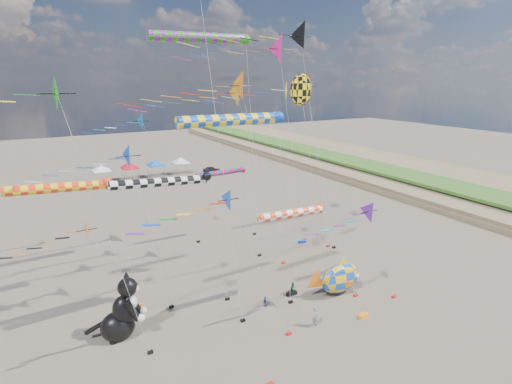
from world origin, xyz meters
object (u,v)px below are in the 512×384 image
at_px(cat_inflatable, 120,306).
at_px(person_adult, 315,317).
at_px(parked_car, 212,169).
at_px(child_green, 293,288).
at_px(child_blue, 265,301).
at_px(fish_inflatable, 340,278).

relative_size(cat_inflatable, person_adult, 3.13).
xyz_separation_m(person_adult, parked_car, (14.01, 52.51, -0.22)).
distance_m(person_adult, child_green, 4.93).
xyz_separation_m(child_green, parked_car, (12.78, 47.74, 0.02)).
relative_size(child_blue, parked_car, 0.27).
distance_m(fish_inflatable, parked_car, 50.63).
relative_size(child_green, parked_car, 0.33).
bearing_deg(child_green, person_adult, -109.92).
bearing_deg(fish_inflatable, cat_inflatable, 169.72).
height_order(cat_inflatable, child_green, cat_inflatable).
relative_size(cat_inflatable, parked_car, 1.45).
bearing_deg(person_adult, parked_car, 41.55).
distance_m(fish_inflatable, person_adult, 5.54).
relative_size(cat_inflatable, child_blue, 5.42).
height_order(fish_inflatable, child_green, fish_inflatable).
height_order(fish_inflatable, child_blue, fish_inflatable).
bearing_deg(child_blue, child_green, -40.50).
relative_size(cat_inflatable, child_green, 4.39).
bearing_deg(parked_car, person_adult, -178.68).
relative_size(fish_inflatable, person_adult, 3.29).
height_order(fish_inflatable, person_adult, fish_inflatable).
bearing_deg(cat_inflatable, child_blue, 13.05).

